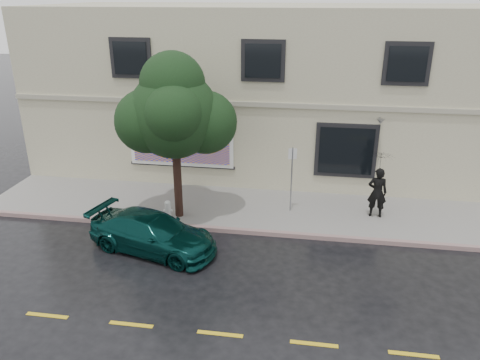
# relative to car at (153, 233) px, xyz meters

# --- Properties ---
(ground) EXTENTS (90.00, 90.00, 0.00)m
(ground) POSITION_rel_car_xyz_m (2.80, -0.01, -0.60)
(ground) COLOR black
(ground) RESTS_ON ground
(sidewalk) EXTENTS (20.00, 3.50, 0.15)m
(sidewalk) POSITION_rel_car_xyz_m (2.80, 3.24, -0.52)
(sidewalk) COLOR gray
(sidewalk) RESTS_ON ground
(curb) EXTENTS (20.00, 0.18, 0.16)m
(curb) POSITION_rel_car_xyz_m (2.80, 1.49, -0.52)
(curb) COLOR slate
(curb) RESTS_ON ground
(road_marking) EXTENTS (19.00, 0.12, 0.01)m
(road_marking) POSITION_rel_car_xyz_m (2.80, -3.51, -0.59)
(road_marking) COLOR gold
(road_marking) RESTS_ON ground
(building) EXTENTS (20.00, 8.12, 7.00)m
(building) POSITION_rel_car_xyz_m (2.80, 8.99, 2.90)
(building) COLOR beige
(building) RESTS_ON ground
(billboard) EXTENTS (4.30, 0.16, 2.20)m
(billboard) POSITION_rel_car_xyz_m (-0.40, 4.91, 1.46)
(billboard) COLOR white
(billboard) RESTS_ON ground
(car) EXTENTS (4.44, 2.84, 1.20)m
(car) POSITION_rel_car_xyz_m (0.00, 0.00, 0.00)
(car) COLOR #08312E
(car) RESTS_ON ground
(pedestrian) EXTENTS (0.68, 0.47, 1.80)m
(pedestrian) POSITION_rel_car_xyz_m (7.05, 3.21, 0.45)
(pedestrian) COLOR black
(pedestrian) RESTS_ON sidewalk
(umbrella) EXTENTS (1.17, 1.17, 0.68)m
(umbrella) POSITION_rel_car_xyz_m (7.05, 3.21, 1.70)
(umbrella) COLOR black
(umbrella) RESTS_ON pedestrian
(street_tree) EXTENTS (2.92, 2.92, 5.12)m
(street_tree) POSITION_rel_car_xyz_m (0.22, 2.19, 3.20)
(street_tree) COLOR #341E17
(street_tree) RESTS_ON sidewalk
(fire_hydrant) EXTENTS (0.30, 0.28, 0.73)m
(fire_hydrant) POSITION_rel_car_xyz_m (-0.06, 1.79, -0.09)
(fire_hydrant) COLOR silver
(fire_hydrant) RESTS_ON sidewalk
(sign_pole) EXTENTS (0.29, 0.07, 2.40)m
(sign_pole) POSITION_rel_car_xyz_m (4.07, 3.19, 1.01)
(sign_pole) COLOR gray
(sign_pole) RESTS_ON sidewalk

